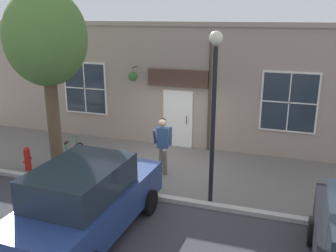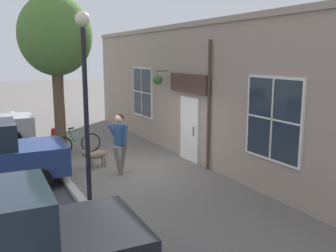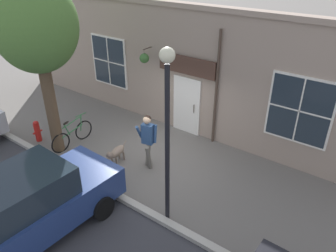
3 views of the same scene
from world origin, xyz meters
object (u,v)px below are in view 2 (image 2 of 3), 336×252
at_px(pedestrian_walking, 120,138).
at_px(leaning_bicycle, 77,143).
at_px(street_tree_by_curb, 57,39).
at_px(fire_hydrant, 54,138).
at_px(street_lamp, 85,80).
at_px(dog_on_leash, 95,155).

xyz_separation_m(pedestrian_walking, leaning_bicycle, (0.55, -2.90, -0.70)).
xyz_separation_m(street_tree_by_curb, leaning_bicycle, (-0.45, 0.19, -3.61)).
bearing_deg(street_tree_by_curb, fire_hydrant, -84.39).
distance_m(leaning_bicycle, street_lamp, 5.41).
height_order(dog_on_leash, fire_hydrant, fire_hydrant).
bearing_deg(fire_hydrant, dog_on_leash, 100.94).
bearing_deg(pedestrian_walking, street_lamp, 51.11).
distance_m(dog_on_leash, fire_hydrant, 3.27).
bearing_deg(fire_hydrant, leaning_bicycle, 114.48).
bearing_deg(fire_hydrant, street_lamp, 86.53).
bearing_deg(pedestrian_walking, street_tree_by_curb, -72.12).
relative_size(street_tree_by_curb, street_lamp, 1.25).
relative_size(street_lamp, fire_hydrant, 5.67).
bearing_deg(street_lamp, street_tree_by_curb, -95.35).
bearing_deg(street_tree_by_curb, street_lamp, 84.65).
bearing_deg(dog_on_leash, street_lamp, 70.13).
distance_m(dog_on_leash, leaning_bicycle, 2.00).
bearing_deg(dog_on_leash, pedestrian_walking, 117.92).
relative_size(leaning_bicycle, street_lamp, 0.40).
distance_m(street_lamp, fire_hydrant, 6.43).
distance_m(pedestrian_walking, dog_on_leash, 1.22).
relative_size(dog_on_leash, leaning_bicycle, 0.62).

